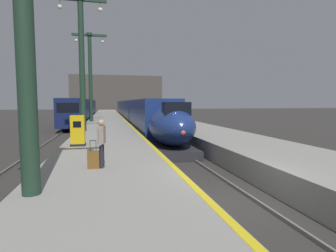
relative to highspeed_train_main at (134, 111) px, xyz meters
The scene contains 16 objects.
ground_plane 33.52m from the highspeed_train_main, 90.00° to the right, with size 260.00×260.00×0.00m, color #33302D.
platform_left 9.71m from the highspeed_train_main, 114.94° to the right, with size 4.80×110.00×1.05m, color gray.
platform_right 9.71m from the highspeed_train_main, 65.06° to the right, with size 4.80×110.00×1.05m, color gray.
platform_left_safety_stripe 8.93m from the highspeed_train_main, 101.49° to the right, with size 0.20×107.80×0.01m, color yellow.
rail_main_left 6.30m from the highspeed_train_main, 97.17° to the right, with size 0.08×110.00×0.12m, color slate.
rail_main_right 6.30m from the highspeed_train_main, 82.83° to the right, with size 0.08×110.00×0.12m, color slate.
rail_secondary_left 10.84m from the highspeed_train_main, 146.04° to the right, with size 0.08×110.00×0.12m, color slate.
rail_secondary_right 9.65m from the highspeed_train_main, 140.96° to the right, with size 0.08×110.00×0.12m, color slate.
highspeed_train_main is the anchor object (origin of this frame).
regional_train_adjacent 10.91m from the highspeed_train_main, 137.92° to the left, with size 2.85×36.60×3.80m.
station_column_mid 20.32m from the highspeed_train_main, 107.51° to the right, with size 4.00×0.68×10.50m.
station_column_far 10.82m from the highspeed_train_main, 128.67° to the right, with size 4.00×0.68×10.44m.
passenger_near_edge 32.10m from the highspeed_train_main, 97.59° to the right, with size 0.30×0.56×1.69m.
rolling_suitcase 32.19m from the highspeed_train_main, 98.08° to the right, with size 0.40×0.22×0.98m.
ticket_machine_yellow 27.14m from the highspeed_train_main, 101.80° to the right, with size 0.76×0.62×1.60m.
terminus_back_wall 68.73m from the highspeed_train_main, 90.00° to the left, with size 36.00×2.00×14.00m, color #4C4742.
Camera 1 is at (-4.03, -7.98, 3.32)m, focal length 29.06 mm.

